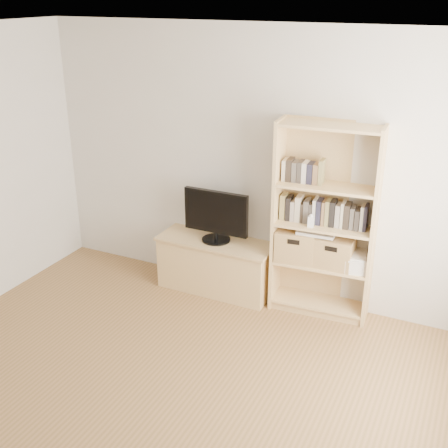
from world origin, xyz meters
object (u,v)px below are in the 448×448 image
Objects in this scene: tv_stand at (216,266)px; basket_right at (334,251)px; basket_left at (296,244)px; television at (216,216)px; bookshelf at (324,222)px; baby_monitor at (311,222)px; laptop at (317,231)px.

basket_right is (1.18, 0.05, 0.39)m from tv_stand.
basket_left is 1.05× the size of basket_right.
bookshelf is at bearing 2.57° from television.
basket_left is (-0.15, 0.09, -0.29)m from baby_monitor.
basket_right is (0.21, 0.11, -0.29)m from baby_monitor.
baby_monitor is 0.30× the size of laptop.
basket_right reaches higher than tv_stand.
basket_left is (-0.24, -0.02, -0.26)m from bookshelf.
television is at bearing 179.64° from laptop.
laptop is (0.19, 0.01, 0.16)m from basket_left.
tv_stand is 0.55m from television.
basket_right is (0.11, 0.00, -0.26)m from bookshelf.
television reaches higher than basket_right.
laptop is at bearing 2.63° from tv_stand.
television reaches higher than tv_stand.
bookshelf is 1.07m from television.
baby_monitor reaches higher than tv_stand.
tv_stand is 3.16× the size of basket_left.
basket_right is at bearing 2.90° from tv_stand.
laptop reaches higher than basket_right.
basket_left is at bearing 141.28° from baby_monitor.
bookshelf reaches higher than basket_right.
television is 1.94× the size of laptop.
tv_stand is at bearing 0.00° from television.
television reaches higher than basket_left.
basket_left is at bearing -177.29° from basket_right.
baby_monitor reaches higher than basket_right.
laptop is at bearing -3.27° from basket_left.
television is 1.01m from laptop.
basket_right is (1.18, 0.05, -0.16)m from television.
baby_monitor is 0.34m from basket_left.
bookshelf is 0.29m from basket_right.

